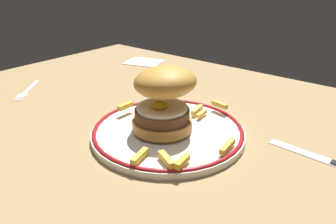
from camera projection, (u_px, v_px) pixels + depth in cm
name	position (u px, v px, depth cm)	size (l,w,h in cm)	color
ground_plane	(144.00, 140.00, 59.98)	(117.16, 95.32, 4.00)	#93754C
dinner_plate	(168.00, 131.00, 57.26)	(27.53, 27.53, 1.60)	white
burger	(164.00, 97.00, 54.72)	(12.66, 12.60, 11.55)	#BF8236
fries_pile	(179.00, 129.00, 55.06)	(23.72, 25.67, 1.82)	gold
fork	(27.00, 90.00, 78.27)	(10.57, 11.70, 0.36)	silver
knife	(334.00, 162.00, 49.02)	(18.05, 2.45, 0.70)	black
napkin	(144.00, 62.00, 101.99)	(11.28, 9.15, 0.40)	silver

